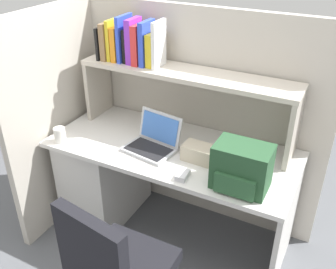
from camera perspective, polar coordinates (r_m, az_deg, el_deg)
The scene contains 11 objects.
ground_plane at distance 2.92m, azimuth 0.46°, elevation -14.23°, with size 8.00×8.00×0.00m, color #595B60.
desk at distance 2.82m, azimuth -6.61°, elevation -5.66°, with size 1.60×0.70×0.73m.
cubicle_partition_rear at distance 2.75m, azimuth 4.12°, elevation 2.56°, with size 1.84×0.05×1.55m, color #BCB5A8.
cubicle_partition_left at distance 2.85m, azimuth -15.35°, elevation 2.55°, with size 0.05×1.06×1.55m, color #BCB5A8.
overhead_hutch at distance 2.47m, azimuth 2.68°, elevation 7.23°, with size 1.44×0.28×0.45m.
reference_books_on_shelf at distance 2.58m, azimuth -5.48°, elevation 13.41°, with size 0.44×0.19×0.30m.
laptop at distance 2.44m, azimuth -2.20°, elevation -1.05°, with size 0.35×0.30×0.22m.
backpack at distance 2.10m, azimuth 10.84°, elevation -4.87°, with size 0.30×0.23×0.26m.
computer_mouse at distance 2.19m, azimuth 2.18°, elevation -6.03°, with size 0.06×0.10×0.03m, color silver.
paper_cup at distance 2.61m, azimuth -15.73°, elevation -0.06°, with size 0.08×0.08×0.10m, color white.
tissue_box at distance 2.33m, azimuth 4.89°, elevation -2.80°, with size 0.22×0.12×0.10m, color #BFB299.
Camera 1 is at (0.95, -1.88, 2.02)m, focal length 41.11 mm.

